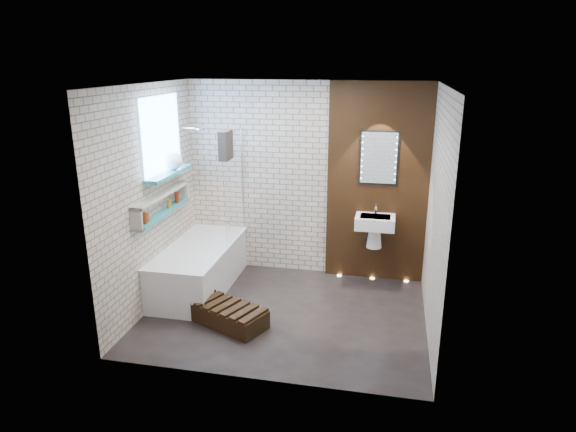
% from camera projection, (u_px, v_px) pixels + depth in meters
% --- Properties ---
extents(ground, '(3.20, 3.20, 0.00)m').
position_uv_depth(ground, '(285.00, 313.00, 5.93)').
color(ground, black).
rests_on(ground, ground).
extents(room_shell, '(3.24, 3.20, 2.60)m').
position_uv_depth(room_shell, '(285.00, 207.00, 5.54)').
color(room_shell, '#BEAC96').
rests_on(room_shell, ground).
extents(walnut_panel, '(1.30, 0.06, 2.60)m').
position_uv_depth(walnut_panel, '(378.00, 184.00, 6.54)').
color(walnut_panel, black).
rests_on(walnut_panel, ground).
extents(clerestory_window, '(0.18, 1.00, 0.94)m').
position_uv_depth(clerestory_window, '(162.00, 143.00, 6.00)').
color(clerestory_window, '#7FADE0').
rests_on(clerestory_window, room_shell).
extents(display_niche, '(0.14, 1.30, 0.26)m').
position_uv_depth(display_niche, '(162.00, 204.00, 6.01)').
color(display_niche, teal).
rests_on(display_niche, room_shell).
extents(bathtub, '(0.79, 1.74, 0.70)m').
position_uv_depth(bathtub, '(200.00, 267.00, 6.50)').
color(bathtub, white).
rests_on(bathtub, ground).
extents(bath_screen, '(0.01, 0.78, 1.40)m').
position_uv_depth(bath_screen, '(234.00, 186.00, 6.55)').
color(bath_screen, white).
rests_on(bath_screen, bathtub).
extents(towel, '(0.10, 0.27, 0.35)m').
position_uv_depth(towel, '(226.00, 145.00, 6.12)').
color(towel, black).
rests_on(towel, bath_screen).
extents(shower_head, '(0.18, 0.18, 0.02)m').
position_uv_depth(shower_head, '(202.00, 128.00, 6.47)').
color(shower_head, silver).
rests_on(shower_head, room_shell).
extents(washbasin, '(0.50, 0.36, 0.58)m').
position_uv_depth(washbasin, '(375.00, 226.00, 6.51)').
color(washbasin, white).
rests_on(washbasin, walnut_panel).
extents(led_mirror, '(0.50, 0.02, 0.70)m').
position_uv_depth(led_mirror, '(379.00, 158.00, 6.40)').
color(led_mirror, black).
rests_on(led_mirror, walnut_panel).
extents(walnut_step, '(1.01, 0.76, 0.21)m').
position_uv_depth(walnut_step, '(226.00, 315.00, 5.68)').
color(walnut_step, black).
rests_on(walnut_step, ground).
extents(niche_bottles, '(0.06, 0.93, 0.14)m').
position_uv_depth(niche_bottles, '(162.00, 208.00, 6.00)').
color(niche_bottles, maroon).
rests_on(niche_bottles, display_niche).
extents(sill_vases, '(0.21, 0.21, 0.21)m').
position_uv_depth(sill_vases, '(174.00, 161.00, 6.18)').
color(sill_vases, white).
rests_on(sill_vases, clerestory_window).
extents(floor_uplights, '(0.96, 0.06, 0.01)m').
position_uv_depth(floor_uplights, '(372.00, 278.00, 6.86)').
color(floor_uplights, '#FFD899').
rests_on(floor_uplights, ground).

